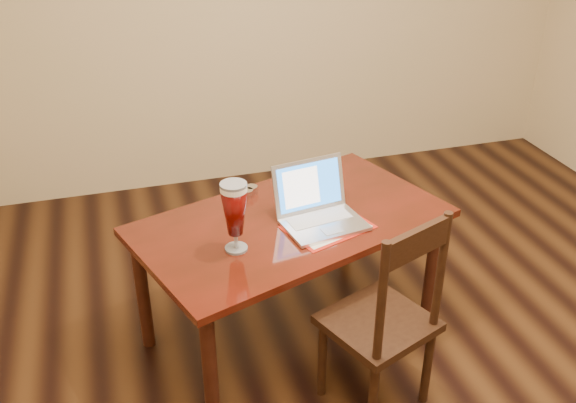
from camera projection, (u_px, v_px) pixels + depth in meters
name	position (u px, v px, depth m)	size (l,w,h in m)	color
room_shell	(474.00, 4.00, 2.01)	(4.51, 5.01, 2.71)	#CCB788
dining_table	(290.00, 231.00, 3.02)	(1.61, 1.22, 0.99)	#50120A
dining_chair	(384.00, 321.00, 2.68)	(0.53, 0.52, 0.98)	black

